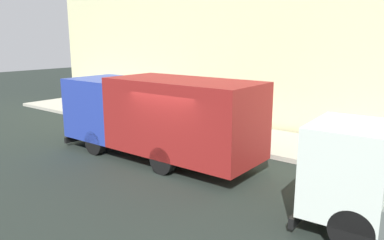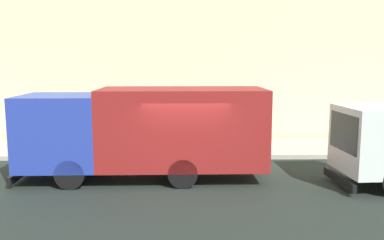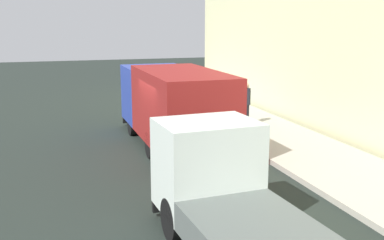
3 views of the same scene
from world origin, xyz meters
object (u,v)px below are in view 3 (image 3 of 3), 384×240
object	(u,v)px
large_utility_truck	(172,103)
pedestrian_walking	(246,103)
small_flatbed_truck	(227,195)
traffic_cone_orange	(222,112)

from	to	relation	value
large_utility_truck	pedestrian_walking	world-z (taller)	large_utility_truck
large_utility_truck	small_flatbed_truck	distance (m)	7.69
large_utility_truck	small_flatbed_truck	bearing A→B (deg)	-97.71
large_utility_truck	pedestrian_walking	distance (m)	4.08
small_flatbed_truck	traffic_cone_orange	distance (m)	11.36
small_flatbed_truck	large_utility_truck	bearing A→B (deg)	79.43
traffic_cone_orange	small_flatbed_truck	bearing A→B (deg)	-111.04
large_utility_truck	pedestrian_walking	size ratio (longest dim) A/B	4.31
large_utility_truck	small_flatbed_truck	size ratio (longest dim) A/B	1.45
pedestrian_walking	traffic_cone_orange	xyz separation A→B (m)	(-0.56, 1.24, -0.59)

